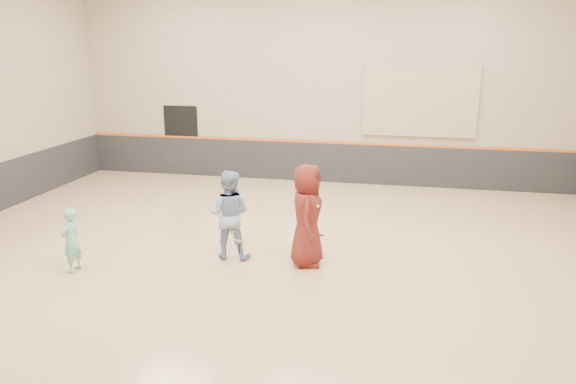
% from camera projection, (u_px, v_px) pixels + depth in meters
% --- Properties ---
extents(room, '(15.04, 12.04, 6.22)m').
position_uv_depth(room, '(276.00, 213.00, 11.32)').
color(room, tan).
rests_on(room, ground).
extents(wainscot_back, '(14.90, 0.04, 1.20)m').
position_uv_depth(wainscot_back, '(321.00, 162.00, 17.01)').
color(wainscot_back, '#232326').
rests_on(wainscot_back, floor).
extents(accent_stripe, '(14.90, 0.03, 0.06)m').
position_uv_depth(accent_stripe, '(322.00, 142.00, 16.84)').
color(accent_stripe, '#D85914').
rests_on(accent_stripe, wall_back).
extents(acoustic_panel, '(3.20, 0.08, 2.00)m').
position_uv_depth(acoustic_panel, '(420.00, 101.00, 15.93)').
color(acoustic_panel, tan).
rests_on(acoustic_panel, wall_back).
extents(doorway, '(1.10, 0.05, 2.20)m').
position_uv_depth(doorway, '(182.00, 141.00, 17.81)').
color(doorway, black).
rests_on(doorway, floor).
extents(girl, '(0.32, 0.47, 1.23)m').
position_uv_depth(girl, '(71.00, 240.00, 10.34)').
color(girl, '#6EBFAC').
rests_on(girl, floor).
extents(instructor, '(0.89, 0.71, 1.77)m').
position_uv_depth(instructor, '(229.00, 215.00, 10.96)').
color(instructor, '#7D98C2').
rests_on(instructor, floor).
extents(young_man, '(0.73, 1.03, 1.97)m').
position_uv_depth(young_man, '(307.00, 215.00, 10.59)').
color(young_man, maroon).
rests_on(young_man, floor).
extents(held_racket, '(0.37, 0.37, 0.52)m').
position_uv_depth(held_racket, '(239.00, 235.00, 10.75)').
color(held_racket, yellow).
rests_on(held_racket, instructor).
extents(spare_racket, '(0.74, 0.74, 0.08)m').
position_uv_depth(spare_racket, '(309.00, 231.00, 12.61)').
color(spare_racket, '#96BF2A').
rests_on(spare_racket, floor).
extents(ball_under_racket, '(0.07, 0.07, 0.07)m').
position_uv_depth(ball_under_racket, '(305.00, 260.00, 10.96)').
color(ball_under_racket, '#C9E435').
rests_on(ball_under_racket, floor).
extents(ball_in_hand, '(0.07, 0.07, 0.07)m').
position_uv_depth(ball_in_hand, '(318.00, 206.00, 10.29)').
color(ball_in_hand, yellow).
rests_on(ball_in_hand, young_man).
extents(ball_beside_spare, '(0.07, 0.07, 0.07)m').
position_uv_depth(ball_beside_spare, '(248.00, 210.00, 14.21)').
color(ball_beside_spare, '#D0DD33').
rests_on(ball_beside_spare, floor).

